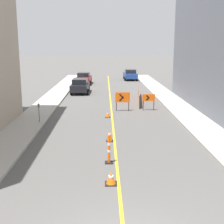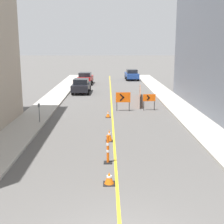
{
  "view_description": "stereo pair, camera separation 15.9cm",
  "coord_description": "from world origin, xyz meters",
  "px_view_note": "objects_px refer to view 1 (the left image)",
  "views": [
    {
      "loc": [
        -0.5,
        -7.06,
        5.24
      ],
      "look_at": [
        -0.07,
        12.52,
        1.0
      ],
      "focal_mm": 50.0,
      "sensor_mm": 36.0,
      "label": 1
    },
    {
      "loc": [
        -0.34,
        -7.06,
        5.24
      ],
      "look_at": [
        -0.07,
        12.52,
        1.0
      ],
      "focal_mm": 50.0,
      "sensor_mm": 36.0,
      "label": 2
    }
  ],
  "objects_px": {
    "traffic_cone_third": "(108,114)",
    "traffic_cone_nearest": "(111,178)",
    "arrow_barricade_secondary": "(149,99)",
    "delineator_post_front": "(109,151)",
    "parked_car_curb_near": "(80,86)",
    "arrow_barricade_primary": "(123,98)",
    "parked_car_curb_mid": "(84,78)",
    "traffic_cone_second": "(110,135)",
    "parking_meter_near_curb": "(39,109)",
    "parked_car_curb_far": "(130,75)"
  },
  "relations": [
    {
      "from": "parked_car_curb_near",
      "to": "parked_car_curb_mid",
      "type": "bearing_deg",
      "value": 92.26
    },
    {
      "from": "traffic_cone_third",
      "to": "parked_car_curb_near",
      "type": "relative_size",
      "value": 0.11
    },
    {
      "from": "parked_car_curb_near",
      "to": "parked_car_curb_far",
      "type": "xyz_separation_m",
      "value": [
        6.56,
        13.05,
        0.0
      ]
    },
    {
      "from": "traffic_cone_second",
      "to": "delineator_post_front",
      "type": "xyz_separation_m",
      "value": [
        -0.08,
        -3.25,
        0.26
      ]
    },
    {
      "from": "delineator_post_front",
      "to": "parked_car_curb_far",
      "type": "relative_size",
      "value": 0.3
    },
    {
      "from": "traffic_cone_nearest",
      "to": "arrow_barricade_secondary",
      "type": "xyz_separation_m",
      "value": [
        3.31,
        13.68,
        0.73
      ]
    },
    {
      "from": "traffic_cone_second",
      "to": "parking_meter_near_curb",
      "type": "relative_size",
      "value": 0.51
    },
    {
      "from": "traffic_cone_nearest",
      "to": "parked_car_curb_near",
      "type": "bearing_deg",
      "value": 97.31
    },
    {
      "from": "traffic_cone_third",
      "to": "traffic_cone_second",
      "type": "bearing_deg",
      "value": -89.42
    },
    {
      "from": "delineator_post_front",
      "to": "parking_meter_near_curb",
      "type": "distance_m",
      "value": 8.46
    },
    {
      "from": "traffic_cone_second",
      "to": "arrow_barricade_secondary",
      "type": "height_order",
      "value": "arrow_barricade_secondary"
    },
    {
      "from": "traffic_cone_nearest",
      "to": "arrow_barricade_secondary",
      "type": "relative_size",
      "value": 0.36
    },
    {
      "from": "traffic_cone_third",
      "to": "traffic_cone_nearest",
      "type": "bearing_deg",
      "value": -89.88
    },
    {
      "from": "arrow_barricade_secondary",
      "to": "parked_car_curb_near",
      "type": "relative_size",
      "value": 0.31
    },
    {
      "from": "traffic_cone_nearest",
      "to": "arrow_barricade_primary",
      "type": "height_order",
      "value": "arrow_barricade_primary"
    },
    {
      "from": "arrow_barricade_primary",
      "to": "parked_car_curb_far",
      "type": "bearing_deg",
      "value": 82.25
    },
    {
      "from": "arrow_barricade_primary",
      "to": "parked_car_curb_mid",
      "type": "height_order",
      "value": "parked_car_curb_mid"
    },
    {
      "from": "traffic_cone_second",
      "to": "arrow_barricade_primary",
      "type": "relative_size",
      "value": 0.43
    },
    {
      "from": "delineator_post_front",
      "to": "parking_meter_near_curb",
      "type": "xyz_separation_m",
      "value": [
        -4.59,
        7.09,
        0.48
      ]
    },
    {
      "from": "delineator_post_front",
      "to": "parked_car_curb_mid",
      "type": "relative_size",
      "value": 0.3
    },
    {
      "from": "traffic_cone_second",
      "to": "traffic_cone_nearest",
      "type": "bearing_deg",
      "value": -90.35
    },
    {
      "from": "delineator_post_front",
      "to": "arrow_barricade_secondary",
      "type": "xyz_separation_m",
      "value": [
        3.36,
        11.49,
        0.38
      ]
    },
    {
      "from": "traffic_cone_nearest",
      "to": "arrow_barricade_primary",
      "type": "bearing_deg",
      "value": 84.98
    },
    {
      "from": "arrow_barricade_secondary",
      "to": "parked_car_curb_mid",
      "type": "bearing_deg",
      "value": 105.97
    },
    {
      "from": "traffic_cone_third",
      "to": "parking_meter_near_curb",
      "type": "bearing_deg",
      "value": -157.28
    },
    {
      "from": "arrow_barricade_secondary",
      "to": "parked_car_curb_near",
      "type": "xyz_separation_m",
      "value": [
        -6.27,
        9.41,
        -0.17
      ]
    },
    {
      "from": "traffic_cone_third",
      "to": "parked_car_curb_mid",
      "type": "distance_m",
      "value": 20.07
    },
    {
      "from": "parked_car_curb_far",
      "to": "parked_car_curb_near",
      "type": "bearing_deg",
      "value": -118.73
    },
    {
      "from": "delineator_post_front",
      "to": "parking_meter_near_curb",
      "type": "bearing_deg",
      "value": 122.89
    },
    {
      "from": "traffic_cone_second",
      "to": "arrow_barricade_secondary",
      "type": "distance_m",
      "value": 8.89
    },
    {
      "from": "arrow_barricade_secondary",
      "to": "parked_car_curb_mid",
      "type": "relative_size",
      "value": 0.3
    },
    {
      "from": "traffic_cone_nearest",
      "to": "arrow_barricade_primary",
      "type": "relative_size",
      "value": 0.32
    },
    {
      "from": "arrow_barricade_primary",
      "to": "parking_meter_near_curb",
      "type": "height_order",
      "value": "arrow_barricade_primary"
    },
    {
      "from": "delineator_post_front",
      "to": "traffic_cone_second",
      "type": "bearing_deg",
      "value": 88.58
    },
    {
      "from": "traffic_cone_nearest",
      "to": "arrow_barricade_secondary",
      "type": "distance_m",
      "value": 14.1
    },
    {
      "from": "parked_car_curb_near",
      "to": "parked_car_curb_mid",
      "type": "relative_size",
      "value": 0.99
    },
    {
      "from": "arrow_barricade_primary",
      "to": "traffic_cone_second",
      "type": "bearing_deg",
      "value": -99.84
    },
    {
      "from": "arrow_barricade_secondary",
      "to": "arrow_barricade_primary",
      "type": "bearing_deg",
      "value": -177.76
    },
    {
      "from": "traffic_cone_third",
      "to": "parked_car_curb_near",
      "type": "distance_m",
      "value": 12.25
    },
    {
      "from": "traffic_cone_third",
      "to": "parked_car_curb_near",
      "type": "bearing_deg",
      "value": 103.9
    },
    {
      "from": "delineator_post_front",
      "to": "parking_meter_near_curb",
      "type": "height_order",
      "value": "parking_meter_near_curb"
    },
    {
      "from": "traffic_cone_third",
      "to": "arrow_barricade_secondary",
      "type": "relative_size",
      "value": 0.36
    },
    {
      "from": "parked_car_curb_mid",
      "to": "delineator_post_front",
      "type": "bearing_deg",
      "value": -81.25
    },
    {
      "from": "traffic_cone_second",
      "to": "parked_car_curb_mid",
      "type": "bearing_deg",
      "value": 96.94
    },
    {
      "from": "arrow_barricade_secondary",
      "to": "parked_car_curb_near",
      "type": "distance_m",
      "value": 11.31
    },
    {
      "from": "parked_car_curb_near",
      "to": "parking_meter_near_curb",
      "type": "relative_size",
      "value": 3.37
    },
    {
      "from": "arrow_barricade_secondary",
      "to": "parked_car_curb_far",
      "type": "bearing_deg",
      "value": 85.01
    },
    {
      "from": "delineator_post_front",
      "to": "arrow_barricade_secondary",
      "type": "height_order",
      "value": "arrow_barricade_secondary"
    },
    {
      "from": "arrow_barricade_primary",
      "to": "arrow_barricade_secondary",
      "type": "relative_size",
      "value": 1.14
    },
    {
      "from": "traffic_cone_nearest",
      "to": "parked_car_curb_mid",
      "type": "bearing_deg",
      "value": 95.67
    }
  ]
}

